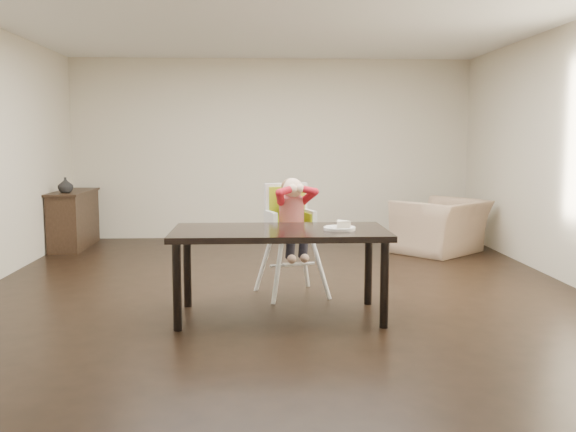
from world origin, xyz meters
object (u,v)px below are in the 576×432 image
dining_table (280,239)px  sideboard (74,219)px  armchair (441,217)px  high_chair (291,213)px

dining_table → sideboard: 4.57m
dining_table → armchair: armchair is taller
armchair → high_chair: bearing=4.3°
dining_table → high_chair: 0.80m
dining_table → armchair: (2.24, 2.97, -0.20)m
high_chair → armchair: 3.06m
high_chair → armchair: high_chair is taller
dining_table → sideboard: bearing=127.0°
dining_table → high_chair: (0.13, 0.78, 0.13)m
armchair → dining_table: bearing=11.2°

